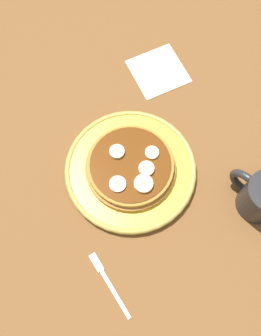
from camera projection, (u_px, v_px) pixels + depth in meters
The scene contains 10 objects.
ground_plane at pixel (131, 174), 79.30cm from camera, with size 140.00×140.00×3.00cm, color brown.
plate at pixel (131, 170), 76.94cm from camera, with size 25.60×25.60×1.91cm.
pancake_stack at pixel (130, 167), 75.19cm from camera, with size 17.49×17.39×2.62cm.
banana_slice_0 at pixel (146, 169), 73.32cm from camera, with size 2.91×2.91×0.94cm.
banana_slice_1 at pixel (115, 153), 74.42cm from camera, with size 2.83×2.83×0.97cm.
banana_slice_2 at pixel (118, 184), 72.34cm from camera, with size 3.13×3.13×0.73cm.
banana_slice_3 at pixel (152, 153), 74.56cm from camera, with size 2.63×2.63×0.79cm.
banana_slice_4 at pixel (144, 184), 72.21cm from camera, with size 3.53×3.53×1.03cm.
napkin at pixel (158, 71), 86.18cm from camera, with size 11.00×11.00×0.30cm, color beige.
fork at pixel (108, 281), 70.15cm from camera, with size 12.81×4.32×0.50cm.
Camera 1 is at (-18.47, 20.17, 72.94)cm, focal length 42.33 mm.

